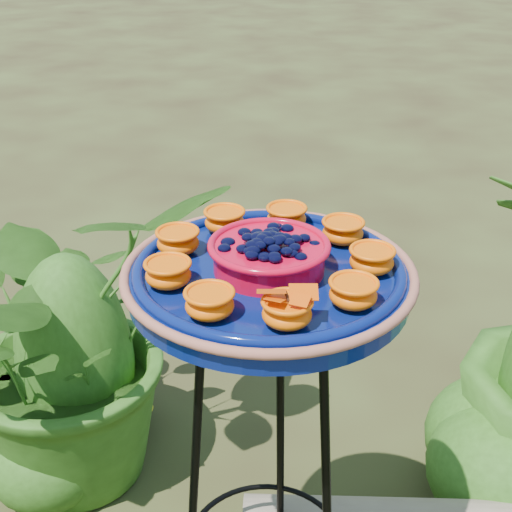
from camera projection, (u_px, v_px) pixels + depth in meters
name	position (u px, v px, depth m)	size (l,w,h in m)	color
tripod_stand	(267.00, 457.00, 1.21)	(0.34, 0.34, 0.82)	black
feeder_dish	(269.00, 271.00, 1.04)	(0.48, 0.48, 0.10)	#071454
shrub_back_left	(72.00, 333.00, 1.72)	(0.72, 0.63, 0.80)	#285015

